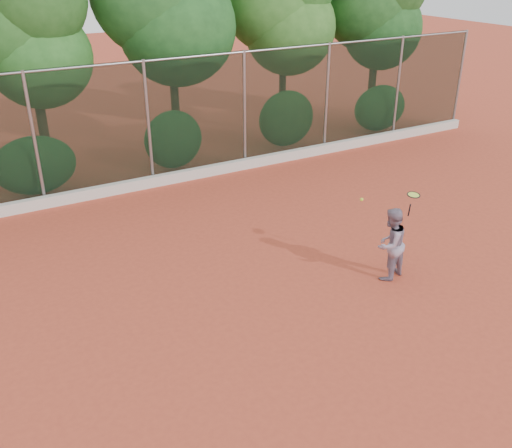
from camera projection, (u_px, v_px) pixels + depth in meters
ground at (282, 302)px, 10.91m from camera, size 80.00×80.00×0.00m
concrete_curb at (155, 181)px, 16.19m from camera, size 24.00×0.20×0.30m
tennis_player at (390, 244)px, 11.43m from camera, size 0.87×0.75×1.53m
chainlink_fence at (148, 121)px, 15.58m from camera, size 24.09×0.09×3.50m
foliage_backdrop at (97, 17)px, 15.78m from camera, size 23.70×3.63×7.55m
tennis_racket at (413, 197)px, 11.14m from camera, size 0.32×0.32×0.51m
tennis_ball_in_flight at (362, 200)px, 10.58m from camera, size 0.07×0.07×0.07m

